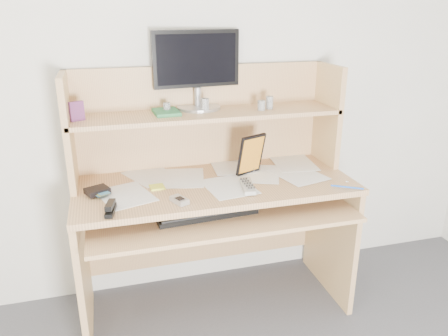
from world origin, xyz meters
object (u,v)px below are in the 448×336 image
object	(u,v)px
desk	(211,186)
monitor	(197,67)
tv_remote	(247,186)
keyboard	(205,211)
game_case	(251,154)

from	to	relation	value
desk	monitor	world-z (taller)	monitor
tv_remote	keyboard	bearing A→B (deg)	-166.00
desk	monitor	distance (m)	0.63
tv_remote	game_case	size ratio (longest dim) A/B	0.89
game_case	monitor	size ratio (longest dim) A/B	0.47
desk	game_case	bearing A→B (deg)	-8.83
tv_remote	monitor	xyz separation A→B (m)	(-0.16, 0.39, 0.53)
tv_remote	monitor	world-z (taller)	monitor
desk	tv_remote	size ratio (longest dim) A/B	7.23
tv_remote	game_case	world-z (taller)	game_case
game_case	monitor	xyz separation A→B (m)	(-0.23, 0.21, 0.43)
tv_remote	game_case	distance (m)	0.21
desk	game_case	world-z (taller)	desk
desk	keyboard	world-z (taller)	desk
keyboard	monitor	size ratio (longest dim) A/B	1.07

